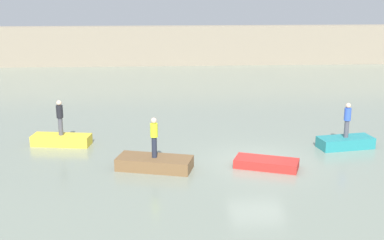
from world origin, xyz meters
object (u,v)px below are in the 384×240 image
object	(u,v)px
rowboat_brown	(155,163)
person_dark_shirt	(60,116)
rowboat_teal	(345,142)
rowboat_red	(266,163)
person_blue_shirt	(347,118)
rowboat_yellow	(62,140)
person_hiviz_shirt	(154,135)

from	to	relation	value
rowboat_brown	person_dark_shirt	world-z (taller)	person_dark_shirt
rowboat_teal	person_dark_shirt	xyz separation A→B (m)	(-13.76, 1.24, 1.22)
rowboat_red	person_dark_shirt	world-z (taller)	person_dark_shirt
rowboat_red	rowboat_teal	distance (m)	5.01
rowboat_brown	rowboat_red	distance (m)	4.82
rowboat_brown	person_blue_shirt	size ratio (longest dim) A/B	1.88
rowboat_brown	person_dark_shirt	xyz separation A→B (m)	(-4.61, 3.64, 1.22)
rowboat_yellow	person_hiviz_shirt	bearing A→B (deg)	-29.65
rowboat_brown	person_hiviz_shirt	size ratio (longest dim) A/B	1.82
rowboat_teal	person_blue_shirt	world-z (taller)	person_blue_shirt
rowboat_red	person_hiviz_shirt	distance (m)	4.99
rowboat_yellow	rowboat_red	size ratio (longest dim) A/B	1.05
rowboat_teal	person_hiviz_shirt	distance (m)	9.55
rowboat_brown	person_dark_shirt	bearing A→B (deg)	156.56
rowboat_red	person_blue_shirt	bearing A→B (deg)	50.57
rowboat_yellow	person_dark_shirt	size ratio (longest dim) A/B	1.63
rowboat_red	rowboat_teal	xyz separation A→B (m)	(4.34, 2.50, 0.07)
rowboat_yellow	rowboat_teal	xyz separation A→B (m)	(13.76, -1.24, 0.01)
person_hiviz_shirt	person_dark_shirt	bearing A→B (deg)	141.67
rowboat_brown	rowboat_red	xyz separation A→B (m)	(4.82, -0.10, -0.07)
rowboat_yellow	person_blue_shirt	world-z (taller)	person_blue_shirt
rowboat_brown	person_dark_shirt	size ratio (longest dim) A/B	1.83
rowboat_yellow	rowboat_brown	distance (m)	5.87
person_dark_shirt	person_hiviz_shirt	bearing A→B (deg)	-38.33
rowboat_red	person_dark_shirt	bearing A→B (deg)	178.93
person_dark_shirt	rowboat_red	bearing A→B (deg)	-21.64
rowboat_yellow	person_hiviz_shirt	world-z (taller)	person_hiviz_shirt
rowboat_yellow	person_blue_shirt	size ratio (longest dim) A/B	1.68
rowboat_red	person_blue_shirt	size ratio (longest dim) A/B	1.60
person_blue_shirt	person_dark_shirt	distance (m)	13.82
person_hiviz_shirt	person_blue_shirt	bearing A→B (deg)	14.73
rowboat_brown	rowboat_teal	bearing A→B (deg)	29.62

